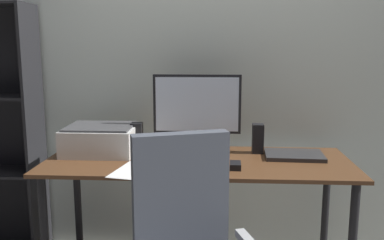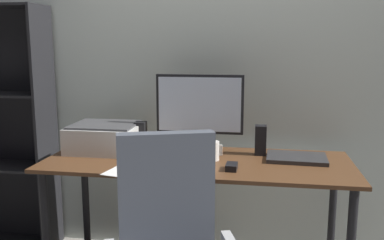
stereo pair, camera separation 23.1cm
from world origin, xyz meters
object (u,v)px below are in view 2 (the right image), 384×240
Objects in this scene: coffee_mug at (212,151)px; speaker_left at (141,136)px; printer at (105,137)px; monitor at (200,109)px; mouse at (232,167)px; laptop at (297,158)px; speaker_right at (261,140)px; keyboard at (185,167)px; desk at (197,175)px.

coffee_mug is 0.61× the size of speaker_left.
monitor is at bearing 5.96° from printer.
speaker_left is 0.43× the size of printer.
laptop is at bearing 37.53° from mouse.
laptop is 0.80× the size of printer.
speaker_left reaches higher than printer.
speaker_left is 0.71m from speaker_right.
coffee_mug is 0.47m from speaker_left.
speaker_left is 0.21m from printer.
speaker_left is (-0.35, -0.01, -0.17)m from monitor.
speaker_left reaches higher than laptop.
coffee_mug is at bearing -60.03° from monitor.
monitor reaches higher than keyboard.
desk is 0.39m from monitor.
speaker_right is at bearing 68.11° from mouse.
laptop is 1.11m from printer.
monitor is 0.28m from coffee_mug.
speaker_right is (0.35, -0.01, -0.17)m from monitor.
coffee_mug is (0.08, 0.02, 0.14)m from desk.
keyboard is at bearing -120.64° from coffee_mug.
monitor reaches higher than speaker_left.
speaker_left is 1.00× the size of speaker_right.
monitor is 5.27× the size of mouse.
laptop is at bearing 9.42° from coffee_mug.
keyboard is at bearing -46.60° from speaker_left.
mouse is 0.30× the size of laptop.
coffee_mug is 0.30m from speaker_right.
monitor is 0.39m from speaker_left.
mouse is 0.36m from speaker_right.
mouse is 0.42m from laptop.
desk is at bearing -85.84° from monitor.
printer reaches higher than desk.
monitor is 1.58× the size of laptop.
printer is (-1.10, 0.03, 0.07)m from laptop.
desk is 0.27m from mouse.
laptop is at bearing -22.08° from speaker_right.
mouse is at bearing -141.49° from laptop.
monitor is 4.89× the size of coffee_mug.
laptop reaches higher than desk.
speaker_right is 0.43× the size of printer.
keyboard reaches higher than desk.
coffee_mug is (-0.12, 0.17, 0.04)m from mouse.
speaker_right is (0.37, 0.35, 0.08)m from keyboard.
keyboard is at bearing -100.85° from desk.
keyboard is 0.23m from mouse.
coffee_mug is 0.26× the size of printer.
speaker_left is at bearing 160.85° from coffee_mug.
desk is at bearing -24.97° from speaker_left.
printer is (-0.20, -0.05, -0.00)m from speaker_left.
speaker_left is at bearing 177.58° from laptop.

